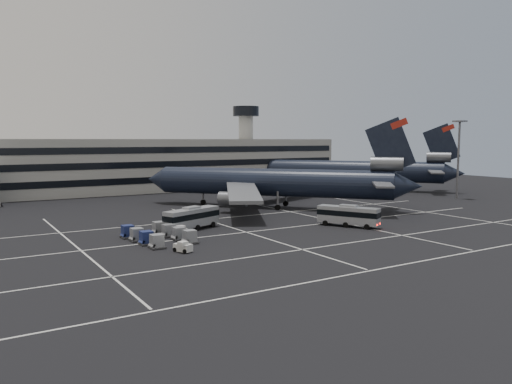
{
  "coord_description": "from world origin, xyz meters",
  "views": [
    {
      "loc": [
        -43.36,
        -59.68,
        13.84
      ],
      "look_at": [
        0.62,
        12.0,
        5.0
      ],
      "focal_mm": 35.0,
      "sensor_mm": 36.0,
      "label": 1
    }
  ],
  "objects_px": {
    "tug_a": "(180,231)",
    "bus_far": "(192,217)",
    "trijet_main": "(275,182)",
    "uld_cluster": "(158,234)",
    "bus_near": "(348,215)"
  },
  "relations": [
    {
      "from": "tug_a",
      "to": "bus_far",
      "type": "bearing_deg",
      "value": 34.23
    },
    {
      "from": "trijet_main",
      "to": "tug_a",
      "type": "xyz_separation_m",
      "value": [
        -28.0,
        -17.14,
        -4.6
      ]
    },
    {
      "from": "uld_cluster",
      "to": "bus_far",
      "type": "bearing_deg",
      "value": 34.72
    },
    {
      "from": "bus_near",
      "to": "trijet_main",
      "type": "bearing_deg",
      "value": 57.31
    },
    {
      "from": "trijet_main",
      "to": "bus_near",
      "type": "bearing_deg",
      "value": -136.03
    },
    {
      "from": "bus_near",
      "to": "uld_cluster",
      "type": "bearing_deg",
      "value": 142.42
    },
    {
      "from": "bus_far",
      "to": "uld_cluster",
      "type": "xyz_separation_m",
      "value": [
        -7.45,
        -5.16,
        -1.08
      ]
    },
    {
      "from": "bus_far",
      "to": "uld_cluster",
      "type": "distance_m",
      "value": 9.13
    },
    {
      "from": "trijet_main",
      "to": "uld_cluster",
      "type": "xyz_separation_m",
      "value": [
        -32.16,
        -19.23,
        -4.37
      ]
    },
    {
      "from": "tug_a",
      "to": "uld_cluster",
      "type": "xyz_separation_m",
      "value": [
        -4.16,
        -2.09,
        0.24
      ]
    },
    {
      "from": "uld_cluster",
      "to": "bus_near",
      "type": "bearing_deg",
      "value": -10.15
    },
    {
      "from": "tug_a",
      "to": "trijet_main",
      "type": "bearing_deg",
      "value": 22.65
    },
    {
      "from": "bus_near",
      "to": "tug_a",
      "type": "height_order",
      "value": "bus_near"
    },
    {
      "from": "tug_a",
      "to": "uld_cluster",
      "type": "height_order",
      "value": "uld_cluster"
    },
    {
      "from": "tug_a",
      "to": "uld_cluster",
      "type": "bearing_deg",
      "value": -162.16
    }
  ]
}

